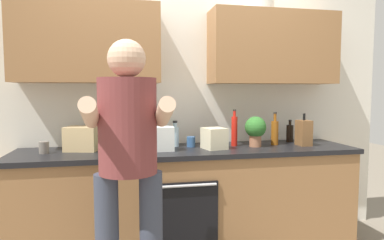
{
  "coord_description": "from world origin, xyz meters",
  "views": [
    {
      "loc": [
        -0.55,
        -2.78,
        1.38
      ],
      "look_at": [
        0.0,
        -0.1,
        1.15
      ],
      "focal_mm": 31.93,
      "sensor_mm": 36.0,
      "label": 1
    }
  ],
  "objects": [
    {
      "name": "bottle_water",
      "position": [
        -0.1,
        0.15,
        1.0
      ],
      "size": [
        0.06,
        0.06,
        0.22
      ],
      "color": "silver",
      "rests_on": "counter"
    },
    {
      "name": "grocery_bag_produce",
      "position": [
        -0.25,
        -0.04,
        1.0
      ],
      "size": [
        0.24,
        0.16,
        0.19
      ],
      "primitive_type": "cube",
      "rotation": [
        0.0,
        0.0,
        -0.04
      ],
      "color": "silver",
      "rests_on": "counter"
    },
    {
      "name": "bottle_soy",
      "position": [
        1.01,
        0.19,
        0.99
      ],
      "size": [
        0.07,
        0.07,
        0.21
      ],
      "color": "black",
      "rests_on": "counter"
    },
    {
      "name": "bottle_vinegar",
      "position": [
        -0.47,
        -0.0,
        1.0
      ],
      "size": [
        0.06,
        0.06,
        0.24
      ],
      "color": "brown",
      "rests_on": "counter"
    },
    {
      "name": "back_wall_unit",
      "position": [
        -0.01,
        0.27,
        1.5
      ],
      "size": [
        4.0,
        0.38,
        2.5
      ],
      "color": "silver",
      "rests_on": "ground"
    },
    {
      "name": "cup_stoneware",
      "position": [
        -1.14,
        0.01,
        0.95
      ],
      "size": [
        0.07,
        0.07,
        0.09
      ],
      "primitive_type": "cylinder",
      "color": "slate",
      "rests_on": "counter"
    },
    {
      "name": "grocery_bag_rice",
      "position": [
        0.2,
        -0.04,
        0.99
      ],
      "size": [
        0.21,
        0.22,
        0.18
      ],
      "primitive_type": "cube",
      "rotation": [
        0.0,
        0.0,
        0.24
      ],
      "color": "beige",
      "rests_on": "counter"
    },
    {
      "name": "person_standing",
      "position": [
        -0.52,
        -0.77,
        0.99
      ],
      "size": [
        0.49,
        0.45,
        1.68
      ],
      "color": "#383D4C",
      "rests_on": "ground"
    },
    {
      "name": "bottle_syrup",
      "position": [
        0.79,
        0.05,
        1.01
      ],
      "size": [
        0.07,
        0.07,
        0.29
      ],
      "color": "#8C4C14",
      "rests_on": "counter"
    },
    {
      "name": "cup_tea",
      "position": [
        0.03,
        0.09,
        0.94
      ],
      "size": [
        0.07,
        0.07,
        0.09
      ],
      "primitive_type": "cylinder",
      "color": "#33598C",
      "rests_on": "counter"
    },
    {
      "name": "knife_block",
      "position": [
        1.03,
        -0.03,
        1.01
      ],
      "size": [
        0.1,
        0.14,
        0.28
      ],
      "color": "brown",
      "rests_on": "counter"
    },
    {
      "name": "bottle_hotsauce",
      "position": [
        0.42,
        0.07,
        1.04
      ],
      "size": [
        0.05,
        0.05,
        0.32
      ],
      "color": "red",
      "rests_on": "counter"
    },
    {
      "name": "bottle_soda",
      "position": [
        -0.6,
        0.11,
        1.01
      ],
      "size": [
        0.06,
        0.06,
        0.25
      ],
      "color": "#198C33",
      "rests_on": "counter"
    },
    {
      "name": "grocery_bag_bread",
      "position": [
        -0.87,
        0.09,
        1.0
      ],
      "size": [
        0.29,
        0.25,
        0.2
      ],
      "primitive_type": "cube",
      "rotation": [
        0.0,
        0.0,
        -0.25
      ],
      "color": "tan",
      "rests_on": "counter"
    },
    {
      "name": "potted_herb",
      "position": [
        0.59,
        -0.01,
        1.05
      ],
      "size": [
        0.19,
        0.19,
        0.26
      ],
      "color": "#9E6647",
      "rests_on": "counter"
    },
    {
      "name": "counter",
      "position": [
        -0.0,
        -0.0,
        0.45
      ],
      "size": [
        2.84,
        0.67,
        0.9
      ],
      "color": "olive",
      "rests_on": "ground"
    }
  ]
}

